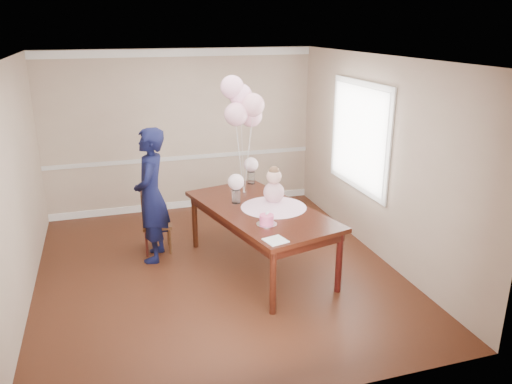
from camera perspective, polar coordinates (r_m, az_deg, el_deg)
The scene contains 52 objects.
floor at distance 6.63m, azimuth -4.44°, elevation -8.98°, with size 4.50×5.00×0.00m, color #34170D.
ceiling at distance 5.88m, azimuth -5.12°, elevation 14.98°, with size 4.50×5.00×0.02m, color white.
wall_back at distance 8.51m, azimuth -8.47°, elevation 6.83°, with size 4.50×0.02×2.70m, color tan.
wall_front at distance 3.88m, azimuth 3.42°, elevation -7.80°, with size 4.50×0.02×2.70m, color tan.
wall_left at distance 6.08m, azimuth -25.92°, elevation 0.28°, with size 0.02×5.00×2.70m, color tan.
wall_right at distance 6.94m, azimuth 13.73°, elevation 3.77°, with size 0.02×5.00×2.70m, color tan.
chair_rail_trim at distance 8.60m, azimuth -8.31°, elevation 3.89°, with size 4.50×0.02×0.07m, color silver.
crown_molding at distance 8.34m, azimuth -8.89°, elevation 15.45°, with size 4.50×0.02×0.12m, color white.
baseboard_trim at distance 8.85m, azimuth -8.06°, elevation -1.37°, with size 4.50×0.02×0.12m, color white.
window_frame at distance 7.30m, azimuth 11.72°, elevation 6.27°, with size 0.02×1.66×1.56m, color white.
window_blinds at distance 7.29m, azimuth 11.59°, elevation 6.26°, with size 0.01×1.50×1.40m, color white.
dining_table_top at distance 6.39m, azimuth 0.50°, elevation -2.09°, with size 1.11×2.23×0.06m, color black.
table_apron at distance 6.42m, azimuth 0.50°, elevation -2.79°, with size 1.00×2.12×0.11m, color black.
table_leg_fl at distance 5.55m, azimuth 1.95°, elevation -10.26°, with size 0.08×0.08×0.78m, color black.
table_leg_fr at distance 6.06m, azimuth 9.46°, elevation -7.90°, with size 0.08×0.08×0.78m, color black.
table_leg_bl at distance 7.18m, azimuth -7.01°, elevation -3.38°, with size 0.08×0.08×0.78m, color black.
table_leg_br at distance 7.58m, azimuth -0.56°, elevation -2.03°, with size 0.08×0.08×0.78m, color black.
baby_skirt at distance 6.40m, azimuth 2.04°, elevation -1.27°, with size 0.85×0.85×0.11m, color #FFBBDC.
baby_torso at distance 6.35m, azimuth 2.05°, elevation -0.04°, with size 0.27×0.27×0.27m, color pink.
baby_head at distance 6.28m, azimuth 2.07°, elevation 1.79°, with size 0.19×0.19×0.19m, color beige.
baby_hair at distance 6.27m, azimuth 2.08°, elevation 2.37°, with size 0.13×0.13×0.13m, color brown.
cake_platter at distance 5.87m, azimuth 1.22°, elevation -3.69°, with size 0.25×0.25×0.01m, color silver.
birthday_cake at distance 5.85m, azimuth 1.22°, elevation -3.14°, with size 0.17×0.17×0.11m, color #EE4B86.
cake_flower_a at distance 5.82m, azimuth 1.22°, elevation -2.48°, with size 0.03×0.03×0.03m, color silver.
cake_flower_b at distance 5.86m, azimuth 1.38°, elevation -2.35°, with size 0.03×0.03×0.03m, color white.
rose_vase_near at distance 6.54m, azimuth -2.28°, elevation -0.51°, with size 0.11×0.11×0.18m, color silver.
roses_near at distance 6.48m, azimuth -2.31°, elevation 1.17°, with size 0.21×0.21×0.21m, color silver.
rose_vase_far at distance 7.32m, azimuth -0.57°, elevation 1.64°, with size 0.11×0.11×0.18m, color silver.
roses_far at distance 7.27m, azimuth -0.57°, elevation 3.15°, with size 0.21×0.21×0.21m, color silver.
napkin at distance 5.44m, azimuth 2.24°, elevation -5.56°, with size 0.22×0.22×0.01m, color silver.
balloon_weight at distance 6.92m, azimuth -1.38°, elevation -0.07°, with size 0.04×0.04×0.02m, color silver.
balloon_a at distance 6.60m, azimuth -2.30°, elevation 8.87°, with size 0.31×0.31×0.31m, color #F2ABBE.
balloon_b at distance 6.64m, azimuth -0.37°, elevation 9.92°, with size 0.31×0.31×0.31m, color #F2ABB9.
balloon_c at distance 6.72m, azimuth -1.78°, elevation 10.98°, with size 0.31×0.31×0.31m, color #FFB4D8.
balloon_d at distance 6.67m, azimuth -2.74°, elevation 11.88°, with size 0.31×0.31×0.31m, color #FFB4D2.
balloon_e at distance 6.82m, azimuth -0.59°, elevation 8.73°, with size 0.31×0.31×0.31m, color #FFB4CB.
balloon_ribbon_a at distance 6.76m, azimuth -1.82°, elevation 3.60°, with size 0.00×0.00×0.94m, color silver.
balloon_ribbon_b at distance 6.78m, azimuth -0.88°, elevation 4.13°, with size 0.00×0.00×1.05m, color silver.
balloon_ribbon_c at distance 6.81m, azimuth -1.57°, elevation 4.69°, with size 0.00×0.00×1.16m, color silver.
balloon_ribbon_d at distance 6.78m, azimuth -2.03°, elevation 5.10°, with size 0.00×0.00×1.27m, color silver.
balloon_ribbon_e at distance 6.87m, azimuth -0.98°, elevation 3.62°, with size 0.00×0.00×0.88m, color silver.
dining_chair_seat at distance 7.15m, azimuth -11.26°, elevation -3.65°, with size 0.39×0.39×0.04m, color #3B2010.
chair_leg_fl at distance 7.08m, azimuth -12.38°, elevation -5.79°, with size 0.04×0.04×0.38m, color #3A130F.
chair_leg_fr at distance 7.09m, azimuth -9.79°, elevation -5.59°, with size 0.04×0.04×0.38m, color #3B1F10.
chair_leg_bl at distance 7.37m, azimuth -12.46°, elevation -4.78°, with size 0.04×0.04×0.38m, color black.
chair_leg_br at distance 7.38m, azimuth -9.98°, elevation -4.59°, with size 0.04×0.04×0.38m, color #3B1F10.
chair_back_post_l at distance 6.90m, azimuth -12.80°, elevation -2.28°, with size 0.04×0.04×0.50m, color #39210F.
chair_back_post_r at distance 7.20m, azimuth -12.86°, elevation -1.39°, with size 0.04×0.04×0.50m, color black.
chair_slat_low at distance 7.09m, azimuth -12.77°, elevation -2.63°, with size 0.03×0.36×0.04m, color #33180D.
chair_slat_mid at distance 7.04m, azimuth -12.85°, elevation -1.55°, with size 0.03×0.36×0.04m, color black.
chair_slat_top at distance 6.99m, azimuth -12.93°, elevation -0.46°, with size 0.03×0.36×0.04m, color #341A0E.
woman at distance 6.75m, azimuth -11.88°, elevation -0.40°, with size 0.66×0.44×1.82m, color black.
Camera 1 is at (-1.24, -5.74, 3.08)m, focal length 35.00 mm.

